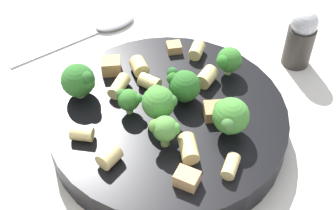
# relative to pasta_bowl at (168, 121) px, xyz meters

# --- Properties ---
(ground_plane) EXTENTS (2.00, 2.00, 0.00)m
(ground_plane) POSITION_rel_pasta_bowl_xyz_m (0.00, 0.00, -0.02)
(ground_plane) COLOR beige
(pasta_bowl) EXTENTS (0.25, 0.25, 0.03)m
(pasta_bowl) POSITION_rel_pasta_bowl_xyz_m (0.00, 0.00, 0.00)
(pasta_bowl) COLOR black
(pasta_bowl) RESTS_ON ground_plane
(broccoli_floret_0) EXTENTS (0.03, 0.03, 0.04)m
(broccoli_floret_0) POSITION_rel_pasta_bowl_xyz_m (-0.03, 0.03, 0.04)
(broccoli_floret_0) COLOR #84AD60
(broccoli_floret_0) RESTS_ON pasta_bowl
(broccoli_floret_1) EXTENTS (0.04, 0.04, 0.04)m
(broccoli_floret_1) POSITION_rel_pasta_bowl_xyz_m (0.09, 0.05, 0.04)
(broccoli_floret_1) COLOR #9EC175
(broccoli_floret_1) RESTS_ON pasta_bowl
(broccoli_floret_2) EXTENTS (0.04, 0.04, 0.04)m
(broccoli_floret_2) POSITION_rel_pasta_bowl_xyz_m (-0.06, -0.02, 0.04)
(broccoli_floret_2) COLOR #9EC175
(broccoli_floret_2) RESTS_ON pasta_bowl
(broccoli_floret_3) EXTENTS (0.03, 0.02, 0.03)m
(broccoli_floret_3) POSITION_rel_pasta_bowl_xyz_m (0.03, 0.03, 0.03)
(broccoli_floret_3) COLOR #84AD60
(broccoli_floret_3) RESTS_ON pasta_bowl
(broccoli_floret_4) EXTENTS (0.03, 0.03, 0.03)m
(broccoli_floret_4) POSITION_rel_pasta_bowl_xyz_m (-0.01, -0.09, 0.03)
(broccoli_floret_4) COLOR #9EC175
(broccoli_floret_4) RESTS_ON pasta_bowl
(broccoli_floret_5) EXTENTS (0.04, 0.03, 0.04)m
(broccoli_floret_5) POSITION_rel_pasta_bowl_xyz_m (0.01, -0.02, 0.03)
(broccoli_floret_5) COLOR #93B766
(broccoli_floret_5) RESTS_ON pasta_bowl
(broccoli_floret_6) EXTENTS (0.04, 0.03, 0.04)m
(broccoli_floret_6) POSITION_rel_pasta_bowl_xyz_m (-0.00, 0.01, 0.04)
(broccoli_floret_6) COLOR #9EC175
(broccoli_floret_6) RESTS_ON pasta_bowl
(rigatoni_0) EXTENTS (0.02, 0.03, 0.01)m
(rigatoni_0) POSITION_rel_pasta_bowl_xyz_m (-0.10, 0.01, 0.02)
(rigatoni_0) COLOR #E0C67F
(rigatoni_0) RESTS_ON pasta_bowl
(rigatoni_1) EXTENTS (0.03, 0.03, 0.01)m
(rigatoni_1) POSITION_rel_pasta_bowl_xyz_m (0.06, 0.01, 0.02)
(rigatoni_1) COLOR #E0C67F
(rigatoni_1) RESTS_ON pasta_bowl
(rigatoni_2) EXTENTS (0.02, 0.03, 0.02)m
(rigatoni_2) POSITION_rel_pasta_bowl_xyz_m (-0.00, -0.06, 0.02)
(rigatoni_2) COLOR #E0C67F
(rigatoni_2) RESTS_ON pasta_bowl
(rigatoni_3) EXTENTS (0.03, 0.02, 0.02)m
(rigatoni_3) POSITION_rel_pasta_bowl_xyz_m (0.07, -0.02, 0.02)
(rigatoni_3) COLOR #E0C67F
(rigatoni_3) RESTS_ON pasta_bowl
(rigatoni_4) EXTENTS (0.03, 0.03, 0.02)m
(rigatoni_4) POSITION_rel_pasta_bowl_xyz_m (-0.05, 0.03, 0.02)
(rigatoni_4) COLOR #E0C67F
(rigatoni_4) RESTS_ON pasta_bowl
(rigatoni_5) EXTENTS (0.02, 0.03, 0.02)m
(rigatoni_5) POSITION_rel_pasta_bowl_xyz_m (0.04, -0.09, 0.02)
(rigatoni_5) COLOR #E0C67F
(rigatoni_5) RESTS_ON pasta_bowl
(rigatoni_6) EXTENTS (0.03, 0.02, 0.01)m
(rigatoni_6) POSITION_rel_pasta_bowl_xyz_m (0.04, 0.09, 0.02)
(rigatoni_6) COLOR #E0C67F
(rigatoni_6) RESTS_ON pasta_bowl
(rigatoni_7) EXTENTS (0.02, 0.02, 0.02)m
(rigatoni_7) POSITION_rel_pasta_bowl_xyz_m (-0.01, 0.09, 0.02)
(rigatoni_7) COLOR #E0C67F
(rigatoni_7) RESTS_ON pasta_bowl
(rigatoni_8) EXTENTS (0.03, 0.02, 0.02)m
(rigatoni_8) POSITION_rel_pasta_bowl_xyz_m (0.04, -0.01, 0.02)
(rigatoni_8) COLOR #E0C67F
(rigatoni_8) RESTS_ON pasta_bowl
(chicken_chunk_0) EXTENTS (0.03, 0.03, 0.02)m
(chicken_chunk_0) POSITION_rel_pasta_bowl_xyz_m (0.09, 0.00, 0.02)
(chicken_chunk_0) COLOR tan
(chicken_chunk_0) RESTS_ON pasta_bowl
(chicken_chunk_1) EXTENTS (0.03, 0.02, 0.01)m
(chicken_chunk_1) POSITION_rel_pasta_bowl_xyz_m (-0.08, 0.05, 0.02)
(chicken_chunk_1) COLOR tan
(chicken_chunk_1) RESTS_ON pasta_bowl
(chicken_chunk_2) EXTENTS (0.03, 0.03, 0.01)m
(chicken_chunk_2) POSITION_rel_pasta_bowl_xyz_m (-0.04, -0.03, 0.02)
(chicken_chunk_2) COLOR #A87A4C
(chicken_chunk_2) RESTS_ON pasta_bowl
(chicken_chunk_3) EXTENTS (0.02, 0.02, 0.01)m
(chicken_chunk_3) POSITION_rel_pasta_bowl_xyz_m (0.07, -0.08, 0.02)
(chicken_chunk_3) COLOR tan
(chicken_chunk_3) RESTS_ON pasta_bowl
(pepper_shaker) EXTENTS (0.03, 0.03, 0.08)m
(pepper_shaker) POSITION_rel_pasta_bowl_xyz_m (-0.03, -0.20, 0.02)
(pepper_shaker) COLOR #332D28
(pepper_shaker) RESTS_ON ground_plane
(spoon) EXTENTS (0.06, 0.19, 0.01)m
(spoon) POSITION_rel_pasta_bowl_xyz_m (0.20, -0.07, -0.02)
(spoon) COLOR #B2B2B7
(spoon) RESTS_ON ground_plane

